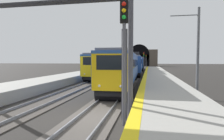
{
  "coord_description": "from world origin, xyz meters",
  "views": [
    {
      "loc": [
        -9.76,
        -2.93,
        3.12
      ],
      "look_at": [
        8.23,
        0.56,
        2.17
      ],
      "focal_mm": 30.63,
      "sensor_mm": 36.0,
      "label": 1
    }
  ],
  "objects": [
    {
      "name": "platform_right_edge_strip",
      "position": [
        0.0,
        -2.41,
        0.94
      ],
      "size": [
        112.0,
        0.5,
        0.01
      ],
      "primitive_type": "cube",
      "color": "yellow",
      "rests_on": "platform_right"
    },
    {
      "name": "track_main_line",
      "position": [
        0.0,
        0.0,
        0.04
      ],
      "size": [
        160.0,
        2.6,
        0.21
      ],
      "color": "#4C4742",
      "rests_on": "ground_plane"
    },
    {
      "name": "platform_right",
      "position": [
        0.0,
        -4.28,
        0.47
      ],
      "size": [
        112.0,
        4.23,
        0.93
      ],
      "primitive_type": "cube",
      "color": "#9E9B93",
      "rests_on": "ground_plane"
    },
    {
      "name": "tunnel_portal",
      "position": [
        93.87,
        2.3,
        4.41
      ],
      "size": [
        2.17,
        19.38,
        11.55
      ],
      "color": "#51473D",
      "rests_on": "ground_plane"
    },
    {
      "name": "track_adjacent_line",
      "position": [
        0.0,
        4.59,
        0.04
      ],
      "size": [
        160.0,
        2.96,
        0.21
      ],
      "color": "#423D38",
      "rests_on": "ground_plane"
    },
    {
      "name": "railway_signal_far",
      "position": [
        68.48,
        -1.78,
        3.24
      ],
      "size": [
        0.39,
        0.38,
        5.37
      ],
      "rotation": [
        0.0,
        0.0,
        3.14
      ],
      "color": "#4C4C54",
      "rests_on": "ground_plane"
    },
    {
      "name": "railway_signal_mid",
      "position": [
        33.84,
        -1.78,
        3.02
      ],
      "size": [
        0.39,
        0.38,
        4.96
      ],
      "rotation": [
        0.0,
        0.0,
        3.14
      ],
      "color": "#4C4C54",
      "rests_on": "ground_plane"
    },
    {
      "name": "train_main_approaching",
      "position": [
        32.18,
        -0.0,
        2.3
      ],
      "size": [
        57.71,
        3.29,
        4.91
      ],
      "rotation": [
        0.0,
        0.0,
        3.17
      ],
      "color": "#264C99",
      "rests_on": "ground_plane"
    },
    {
      "name": "railway_signal_near",
      "position": [
        -0.79,
        -1.78,
        3.53
      ],
      "size": [
        0.39,
        0.38,
        5.89
      ],
      "rotation": [
        0.0,
        0.0,
        3.14
      ],
      "color": "#4C4C54",
      "rests_on": "ground_plane"
    },
    {
      "name": "train_adjacent_platform",
      "position": [
        34.23,
        4.59,
        2.32
      ],
      "size": [
        40.01,
        2.97,
        4.1
      ],
      "rotation": [
        0.0,
        0.0,
        3.14
      ],
      "color": "#264C99",
      "rests_on": "ground_plane"
    },
    {
      "name": "overhead_signal_gantry",
      "position": [
        0.39,
        2.3,
        5.43
      ],
      "size": [
        0.7,
        8.8,
        7.18
      ],
      "color": "#3F3F47",
      "rests_on": "ground_plane"
    },
    {
      "name": "catenary_mast_far",
      "position": [
        6.71,
        -6.75,
        3.78
      ],
      "size": [
        0.22,
        2.3,
        7.34
      ],
      "color": "#595B60",
      "rests_on": "ground_plane"
    },
    {
      "name": "ground_plane",
      "position": [
        0.0,
        0.0,
        0.0
      ],
      "size": [
        320.0,
        320.0,
        0.0
      ],
      "primitive_type": "plane",
      "color": "#282623"
    }
  ]
}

